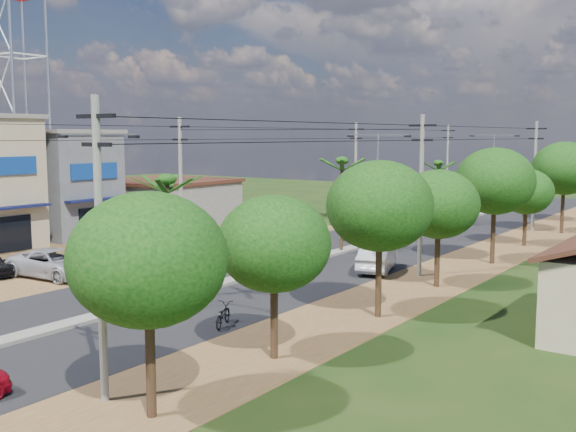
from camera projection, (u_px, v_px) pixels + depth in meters
name	position (u px, v px, depth m)	size (l,w,h in m)	color
ground	(103.00, 318.00, 29.20)	(160.00, 160.00, 0.00)	black
road	(299.00, 264.00, 41.30)	(12.00, 110.00, 0.04)	black
median	(325.00, 256.00, 43.72)	(1.00, 90.00, 0.18)	#605E56
dirt_lot_west	(52.00, 255.00, 44.32)	(18.00, 46.00, 0.04)	#533B1C
dirt_shoulder_east	(428.00, 281.00, 36.39)	(5.00, 90.00, 0.03)	#533B1C
shophouse_grey	(61.00, 183.00, 52.71)	(9.00, 6.40, 8.30)	#4D4E55
low_shed	(164.00, 201.00, 60.48)	(10.40, 10.40, 3.95)	#605E56
tree_east_a	(148.00, 260.00, 18.33)	(4.40, 4.40, 6.37)	black
tree_east_b	(274.00, 244.00, 23.33)	(4.00, 4.00, 5.83)	black
tree_east_c	(380.00, 206.00, 28.66)	(4.60, 4.60, 6.83)	black
tree_east_d	(439.00, 204.00, 34.55)	(4.20, 4.20, 6.13)	black
tree_east_e	(495.00, 181.00, 40.80)	(4.80, 4.80, 7.14)	black
tree_east_f	(526.00, 192.00, 47.64)	(3.80, 3.80, 5.52)	black
tree_east_g	(564.00, 168.00, 53.59)	(5.00, 5.00, 7.38)	black
palm_median_near	(167.00, 185.00, 31.77)	(2.00, 2.00, 6.15)	black
palm_median_mid	(342.00, 165.00, 44.64)	(2.00, 2.00, 6.55)	black
palm_median_far	(438.00, 166.00, 57.63)	(2.00, 2.00, 5.85)	black
streetlight_near	(99.00, 208.00, 28.63)	(5.10, 0.18, 8.00)	gray
streetlight_mid	(378.00, 178.00, 48.81)	(5.10, 0.18, 8.00)	gray
streetlight_far	(493.00, 166.00, 68.99)	(5.10, 0.18, 8.00)	gray
utility_pole_w_b	(181.00, 185.00, 42.36)	(1.60, 0.24, 9.00)	#605E56
utility_pole_w_c	(356.00, 170.00, 60.12)	(1.60, 0.24, 9.00)	#605E56
utility_pole_w_d	(447.00, 163.00, 77.08)	(1.60, 0.24, 9.00)	#605E56
utility_pole_e_a	(100.00, 243.00, 19.45)	(1.60, 0.24, 9.00)	#605E56
utility_pole_e_b	(421.00, 192.00, 37.21)	(1.60, 0.24, 9.00)	#605E56
utility_pole_e_c	(535.00, 174.00, 54.97)	(1.60, 0.24, 9.00)	#605E56
car_silver_mid	(377.00, 258.00, 38.90)	(1.65, 4.75, 1.56)	#ADAEB5
car_white_far	(368.00, 230.00, 51.27)	(1.89, 4.65, 1.35)	silver
car_parked_silver	(55.00, 264.00, 37.18)	(2.60, 5.63, 1.57)	#ADAEB5
moto_rider_east	(223.00, 316.00, 27.70)	(0.64, 1.83, 0.96)	black
moto_rider_west_a	(304.00, 236.00, 49.70)	(0.59, 1.70, 0.89)	black
moto_rider_west_b	(356.00, 224.00, 56.85)	(0.42, 1.47, 0.89)	black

